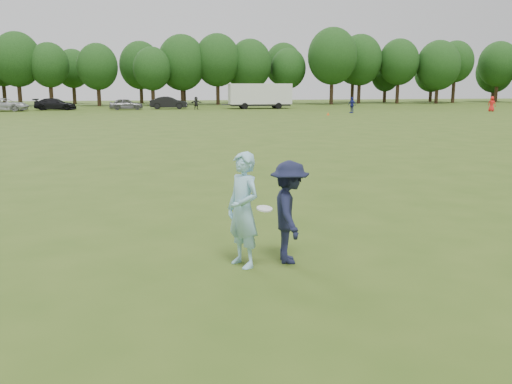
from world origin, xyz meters
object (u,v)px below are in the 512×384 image
car_c (4,105)px  car_f (169,103)px  car_d (55,104)px  player_far_b (352,105)px  player_far_c (492,104)px  field_cone (328,114)px  defender (289,212)px  cargo_trailer (260,95)px  thrower (243,210)px  player_far_d (196,103)px  car_e (126,104)px

car_c → car_f: car_f is taller
car_d → player_far_b: bearing=-106.8°
car_f → car_d: bearing=98.0°
player_far_c → field_cone: 21.35m
defender → cargo_trailer: 61.72m
car_c → car_d: (5.39, 1.90, -0.03)m
car_c → car_d: bearing=-64.8°
thrower → player_far_d: bearing=148.2°
car_d → car_e: (8.51, -0.90, -0.02)m
player_far_d → field_cone: bearing=-70.3°
player_far_c → car_c: 56.86m
player_far_d → defender: bearing=-111.4°
player_far_b → car_c: bearing=-136.2°
car_d → field_cone: size_ratio=16.50×
thrower → player_far_d: 60.19m
player_far_b → car_e: size_ratio=0.42×
thrower → field_cone: thrower is taller
defender → car_f: (-0.35, 61.91, -0.13)m
car_f → player_far_d: bearing=-113.7°
player_far_b → car_f: 23.81m
player_far_b → player_far_d: bearing=-155.8°
thrower → car_e: size_ratio=0.49×
player_far_d → field_cone: player_far_d is taller
cargo_trailer → player_far_c: bearing=-26.5°
thrower → cargo_trailer: (12.12, 60.75, 0.77)m
car_e → field_cone: car_e is taller
thrower → cargo_trailer: size_ratio=0.22×
thrower → car_c: thrower is taller
car_d → field_cone: car_d is taller
thrower → defender: size_ratio=1.10×
player_far_d → player_far_c: bearing=-38.0°
car_d → car_f: 13.77m
car_e → defender: bearing=-176.4°
thrower → player_far_c: size_ratio=1.15×
player_far_c → car_e: size_ratio=0.43×
player_far_b → cargo_trailer: cargo_trailer is taller
car_d → thrower: bearing=-163.2°
field_cone → cargo_trailer: 16.79m
car_d → field_cone: bearing=-115.4°
player_far_d → car_d: size_ratio=0.32×
defender → player_far_c: bearing=-29.8°
player_far_c → car_d: bearing=24.5°
player_far_b → car_c: (-38.71, 11.19, -0.11)m
car_e → player_far_c: bearing=-108.1°
car_d → cargo_trailer: cargo_trailer is taller
player_far_d → cargo_trailer: (8.29, 0.68, 0.98)m
car_c → defender: bearing=-156.2°
player_far_c → car_d: (-50.35, 13.19, -0.15)m
car_c → car_e: car_c is taller
car_e → field_cone: 26.34m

